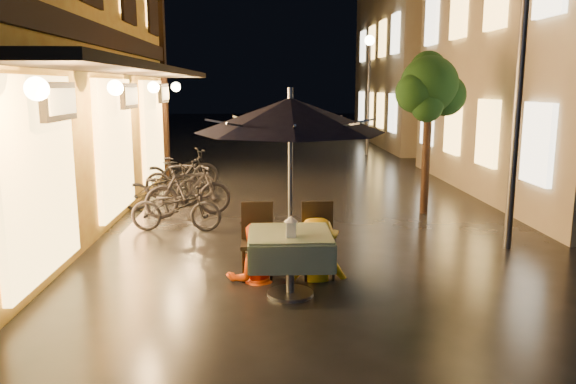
{
  "coord_description": "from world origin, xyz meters",
  "views": [
    {
      "loc": [
        -0.76,
        -6.23,
        2.48
      ],
      "look_at": [
        -0.46,
        0.77,
        1.15
      ],
      "focal_mm": 35.0,
      "sensor_mm": 36.0,
      "label": 1
    }
  ],
  "objects_px": {
    "streetlamp_near": "(521,55)",
    "table_lantern": "(291,225)",
    "patio_umbrella": "(290,116)",
    "cafe_table": "(290,248)",
    "person_orange": "(253,225)",
    "person_yellow": "(317,220)",
    "bicycle_0": "(176,208)"
  },
  "relations": [
    {
      "from": "streetlamp_near",
      "to": "table_lantern",
      "type": "distance_m",
      "value": 4.48
    },
    {
      "from": "streetlamp_near",
      "to": "patio_umbrella",
      "type": "bearing_deg",
      "value": -152.11
    },
    {
      "from": "cafe_table",
      "to": "person_orange",
      "type": "relative_size",
      "value": 0.68
    },
    {
      "from": "person_yellow",
      "to": "streetlamp_near",
      "type": "bearing_deg",
      "value": -163.47
    },
    {
      "from": "cafe_table",
      "to": "person_orange",
      "type": "bearing_deg",
      "value": 128.64
    },
    {
      "from": "streetlamp_near",
      "to": "bicycle_0",
      "type": "bearing_deg",
      "value": 166.25
    },
    {
      "from": "person_yellow",
      "to": "table_lantern",
      "type": "bearing_deg",
      "value": 59.95
    },
    {
      "from": "streetlamp_near",
      "to": "table_lantern",
      "type": "relative_size",
      "value": 16.92
    },
    {
      "from": "person_yellow",
      "to": "patio_umbrella",
      "type": "bearing_deg",
      "value": 52.78
    },
    {
      "from": "streetlamp_near",
      "to": "table_lantern",
      "type": "height_order",
      "value": "streetlamp_near"
    },
    {
      "from": "bicycle_0",
      "to": "table_lantern",
      "type": "bearing_deg",
      "value": -147.24
    },
    {
      "from": "table_lantern",
      "to": "person_orange",
      "type": "bearing_deg",
      "value": 120.28
    },
    {
      "from": "cafe_table",
      "to": "bicycle_0",
      "type": "bearing_deg",
      "value": 120.32
    },
    {
      "from": "bicycle_0",
      "to": "patio_umbrella",
      "type": "bearing_deg",
      "value": -145.65
    },
    {
      "from": "patio_umbrella",
      "to": "bicycle_0",
      "type": "distance_m",
      "value": 4.01
    },
    {
      "from": "streetlamp_near",
      "to": "person_orange",
      "type": "bearing_deg",
      "value": -162.06
    },
    {
      "from": "table_lantern",
      "to": "person_orange",
      "type": "distance_m",
      "value": 0.91
    },
    {
      "from": "bicycle_0",
      "to": "cafe_table",
      "type": "bearing_deg",
      "value": -145.65
    },
    {
      "from": "streetlamp_near",
      "to": "patio_umbrella",
      "type": "distance_m",
      "value": 3.99
    },
    {
      "from": "cafe_table",
      "to": "person_yellow",
      "type": "xyz_separation_m",
      "value": [
        0.37,
        0.59,
        0.2
      ]
    },
    {
      "from": "table_lantern",
      "to": "bicycle_0",
      "type": "xyz_separation_m",
      "value": [
        -1.83,
        3.33,
        -0.51
      ]
    },
    {
      "from": "bicycle_0",
      "to": "streetlamp_near",
      "type": "bearing_deg",
      "value": -99.72
    },
    {
      "from": "streetlamp_near",
      "to": "person_yellow",
      "type": "distance_m",
      "value": 3.95
    },
    {
      "from": "streetlamp_near",
      "to": "person_orange",
      "type": "distance_m",
      "value": 4.65
    },
    {
      "from": "person_orange",
      "to": "person_yellow",
      "type": "relative_size",
      "value": 0.93
    },
    {
      "from": "patio_umbrella",
      "to": "bicycle_0",
      "type": "bearing_deg",
      "value": 120.32
    },
    {
      "from": "patio_umbrella",
      "to": "person_yellow",
      "type": "xyz_separation_m",
      "value": [
        0.37,
        0.59,
        -1.36
      ]
    },
    {
      "from": "table_lantern",
      "to": "person_orange",
      "type": "height_order",
      "value": "person_orange"
    },
    {
      "from": "streetlamp_near",
      "to": "person_orange",
      "type": "xyz_separation_m",
      "value": [
        -3.91,
        -1.27,
        -2.19
      ]
    },
    {
      "from": "patio_umbrella",
      "to": "person_yellow",
      "type": "relative_size",
      "value": 1.57
    },
    {
      "from": "person_orange",
      "to": "bicycle_0",
      "type": "height_order",
      "value": "person_orange"
    },
    {
      "from": "person_orange",
      "to": "bicycle_0",
      "type": "bearing_deg",
      "value": -76.48
    }
  ]
}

